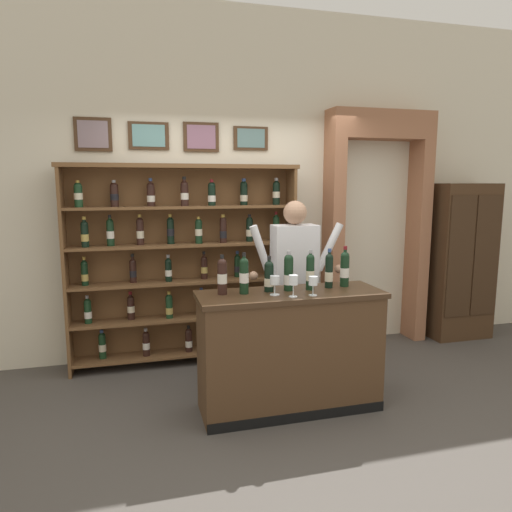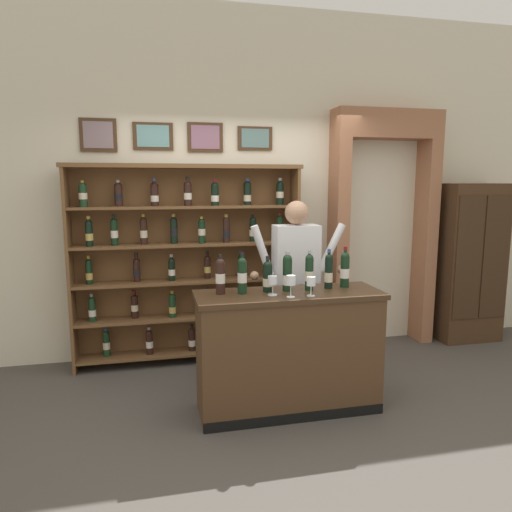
% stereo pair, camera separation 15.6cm
% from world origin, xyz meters
% --- Properties ---
extents(ground_plane, '(14.00, 14.00, 0.02)m').
position_xyz_m(ground_plane, '(0.00, 0.00, -0.01)').
color(ground_plane, '#47423D').
extents(back_wall, '(12.00, 0.19, 3.59)m').
position_xyz_m(back_wall, '(-0.00, 1.53, 1.80)').
color(back_wall, beige).
rests_on(back_wall, ground).
extents(wine_shelf, '(2.29, 0.30, 2.00)m').
position_xyz_m(wine_shelf, '(-0.54, 1.24, 1.07)').
color(wine_shelf, brown).
rests_on(wine_shelf, ground).
extents(archway_doorway, '(1.20, 0.45, 2.59)m').
position_xyz_m(archway_doorway, '(1.62, 1.40, 1.46)').
color(archway_doorway, '#9E6647').
rests_on(archway_doorway, ground).
extents(side_cabinet, '(0.71, 0.48, 1.81)m').
position_xyz_m(side_cabinet, '(2.68, 1.23, 0.91)').
color(side_cabinet, '#422B19').
rests_on(side_cabinet, ground).
extents(tasting_counter, '(1.47, 0.51, 0.97)m').
position_xyz_m(tasting_counter, '(0.15, -0.00, 0.48)').
color(tasting_counter, '#4C331E').
rests_on(tasting_counter, ground).
extents(shopkeeper, '(0.92, 0.22, 1.66)m').
position_xyz_m(shopkeeper, '(0.39, 0.58, 1.03)').
color(shopkeeper, '#2D3347').
rests_on(shopkeeper, ground).
extents(tasting_bottle_riserva, '(0.07, 0.07, 0.31)m').
position_xyz_m(tasting_bottle_riserva, '(-0.38, 0.07, 1.12)').
color(tasting_bottle_riserva, black).
rests_on(tasting_bottle_riserva, tasting_counter).
extents(tasting_bottle_brunello, '(0.07, 0.07, 0.32)m').
position_xyz_m(tasting_bottle_brunello, '(-0.22, 0.04, 1.12)').
color(tasting_bottle_brunello, black).
rests_on(tasting_bottle_brunello, tasting_counter).
extents(tasting_bottle_rosso, '(0.08, 0.08, 0.28)m').
position_xyz_m(tasting_bottle_rosso, '(-0.01, 0.07, 1.09)').
color(tasting_bottle_rosso, black).
rests_on(tasting_bottle_rosso, tasting_counter).
extents(tasting_bottle_chianti, '(0.08, 0.08, 0.32)m').
position_xyz_m(tasting_bottle_chianti, '(0.15, 0.06, 1.11)').
color(tasting_bottle_chianti, black).
rests_on(tasting_bottle_chianti, tasting_counter).
extents(tasting_bottle_bianco, '(0.07, 0.07, 0.32)m').
position_xyz_m(tasting_bottle_bianco, '(0.33, 0.04, 1.12)').
color(tasting_bottle_bianco, black).
rests_on(tasting_bottle_bianco, tasting_counter).
extents(tasting_bottle_vin_santo, '(0.07, 0.07, 0.32)m').
position_xyz_m(tasting_bottle_vin_santo, '(0.50, 0.07, 1.11)').
color(tasting_bottle_vin_santo, black).
rests_on(tasting_bottle_vin_santo, tasting_counter).
extents(tasting_bottle_super_tuscan, '(0.07, 0.07, 0.34)m').
position_xyz_m(tasting_bottle_super_tuscan, '(0.65, 0.08, 1.12)').
color(tasting_bottle_super_tuscan, black).
rests_on(tasting_bottle_super_tuscan, tasting_counter).
extents(wine_glass_left, '(0.07, 0.07, 0.15)m').
position_xyz_m(wine_glass_left, '(0.28, -0.15, 1.08)').
color(wine_glass_left, silver).
rests_on(wine_glass_left, tasting_counter).
extents(wine_glass_spare, '(0.07, 0.07, 0.17)m').
position_xyz_m(wine_glass_spare, '(0.12, -0.15, 1.09)').
color(wine_glass_spare, silver).
rests_on(wine_glass_spare, tasting_counter).
extents(wine_glass_right, '(0.07, 0.07, 0.15)m').
position_xyz_m(wine_glass_right, '(0.00, -0.06, 1.07)').
color(wine_glass_right, silver).
rests_on(wine_glass_right, tasting_counter).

